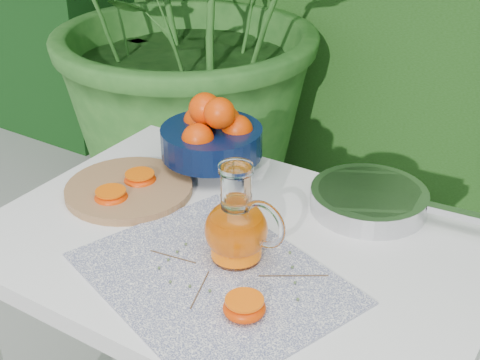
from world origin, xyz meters
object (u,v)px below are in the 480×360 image
Objects in this scene: white_table at (235,273)px; juice_pitcher at (237,227)px; fruit_bowl at (212,135)px; cutting_board at (129,189)px; saute_pan at (371,199)px.

juice_pitcher is (0.04, -0.05, 0.15)m from white_table.
white_table is at bearing -47.65° from fruit_bowl.
fruit_bowl reaches higher than white_table.
cutting_board is 0.63× the size of saute_pan.
saute_pan is (0.14, 0.31, -0.05)m from juice_pitcher.
saute_pan is at bearing 55.06° from white_table.
cutting_board is (-0.31, 0.03, 0.09)m from white_table.
cutting_board reaches higher than white_table.
saute_pan reaches higher than white_table.
fruit_bowl is 0.38m from juice_pitcher.
juice_pitcher is 0.44× the size of saute_pan.
juice_pitcher is at bearing -114.75° from saute_pan.
cutting_board is 1.44× the size of juice_pitcher.
white_table is 3.49× the size of cutting_board.
saute_pan is (0.40, 0.02, -0.06)m from fruit_bowl.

